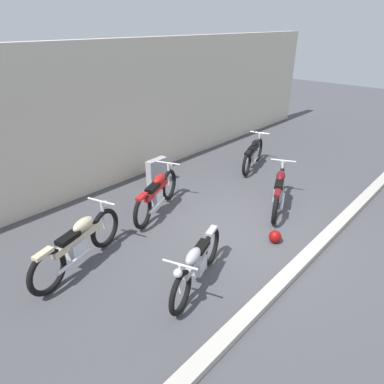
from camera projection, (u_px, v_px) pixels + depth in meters
The scene contains 10 objects.
ground_plane at pixel (245, 232), 7.06m from camera, with size 40.00×40.00×0.00m, color #47474C.
building_wall at pixel (118, 114), 8.71m from camera, with size 18.00×0.30×3.56m, color beige.
curb_strip at pixel (306, 257), 6.22m from camera, with size 18.00×0.24×0.12m, color #B7B2A8.
stone_marker at pixel (157, 172), 9.00m from camera, with size 0.60×0.20×0.70m, color #9E9EA3.
helmet at pixel (275, 237), 6.69m from camera, with size 0.25×0.25×0.25m, color maroon.
motorcycle_cream at pixel (79, 243), 5.89m from camera, with size 2.12×0.87×0.98m.
motorcycle_maroon at pixel (279, 190), 7.79m from camera, with size 1.95×1.04×0.94m.
motorcycle_silver at pixel (197, 264), 5.47m from camera, with size 1.87×0.82×0.88m.
motorcycle_red at pixel (157, 193), 7.63m from camera, with size 2.00×1.00×0.95m.
motorcycle_black at pixel (253, 153), 10.01m from camera, with size 1.93×0.83×0.90m.
Camera 1 is at (-5.12, -3.20, 3.91)m, focal length 31.90 mm.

